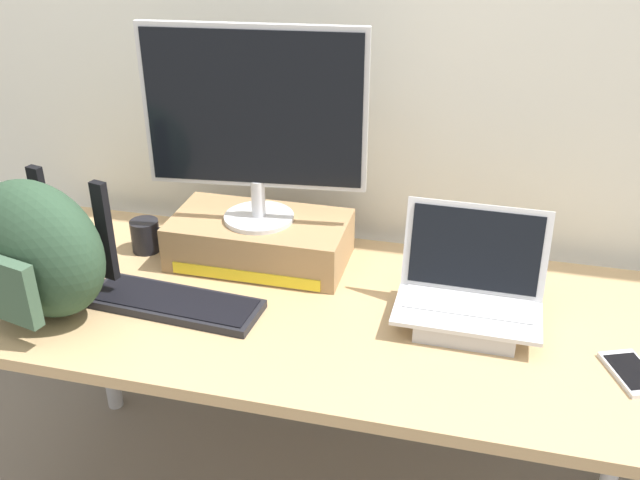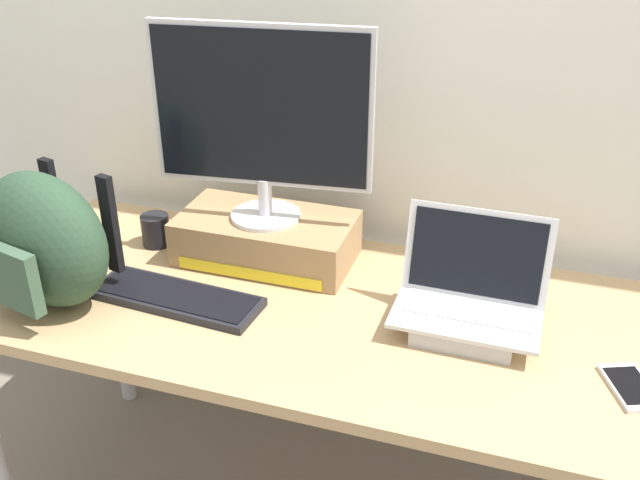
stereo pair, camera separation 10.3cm
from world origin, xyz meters
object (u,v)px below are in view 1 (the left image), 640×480
Objects in this scene: messenger_backpack at (36,250)px; cell_phone at (632,373)px; external_keyboard at (174,303)px; plush_toy at (59,231)px; toner_box_yellow at (260,240)px; desktop_monitor at (255,120)px; open_laptop at (469,302)px; coffee_mug at (147,236)px.

cell_phone is at bearing 17.05° from messenger_backpack.
messenger_backpack is 1.32m from cell_phone.
cell_phone is (1.02, -0.01, -0.01)m from external_keyboard.
cell_phone is at bearing -8.20° from plush_toy.
toner_box_yellow is 0.33m from desktop_monitor.
messenger_backpack reaches higher than plush_toy.
messenger_backpack is at bearing -63.66° from plush_toy.
open_laptop is at bearing -4.81° from plush_toy.
toner_box_yellow is 1.07× the size of external_keyboard.
desktop_monitor is 0.66m from open_laptop.
cell_phone is at bearing -11.68° from coffee_mug.
external_keyboard is 4.20× the size of plush_toy.
messenger_backpack is 0.34m from plush_toy.
toner_box_yellow reaches higher than plush_toy.
desktop_monitor is 1.38× the size of messenger_backpack.
coffee_mug reaches higher than cell_phone.
open_laptop is 0.99m from messenger_backpack.
desktop_monitor is 0.47m from coffee_mug.
plush_toy reaches higher than external_keyboard.
desktop_monitor reaches higher than coffee_mug.
open_laptop reaches higher than plush_toy.
external_keyboard reaches higher than cell_phone.
coffee_mug is (-0.87, 0.13, -0.01)m from open_laptop.
toner_box_yellow is at bearing 164.77° from open_laptop.
plush_toy is at bearing 149.35° from cell_phone.
external_keyboard is at bearing -115.82° from toner_box_yellow.
toner_box_yellow is 0.84× the size of desktop_monitor.
toner_box_yellow is 3.85× the size of coffee_mug.
toner_box_yellow is 0.55m from messenger_backpack.
open_laptop reaches higher than coffee_mug.
messenger_backpack is (-0.41, -0.35, -0.22)m from desktop_monitor.
coffee_mug is 0.73× the size of cell_phone.
desktop_monitor is at bearing 140.68° from cell_phone.
toner_box_yellow is at bearing 68.28° from external_keyboard.
open_laptop is at bearing -22.26° from desktop_monitor.
messenger_backpack reaches higher than cell_phone.
external_keyboard is 1.08× the size of messenger_backpack.
messenger_backpack is 3.33× the size of coffee_mug.
desktop_monitor reaches higher than external_keyboard.
open_laptop is at bearing 139.00° from cell_phone.
external_keyboard is at bearing -25.43° from plush_toy.
messenger_backpack is at bearing -167.70° from open_laptop.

